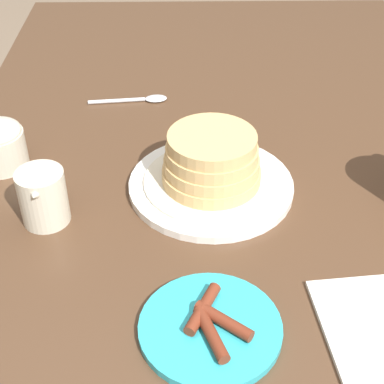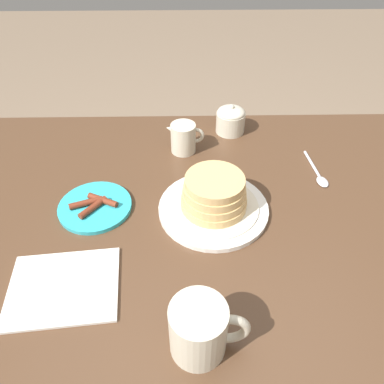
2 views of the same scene
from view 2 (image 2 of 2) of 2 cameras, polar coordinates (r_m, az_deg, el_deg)
name	(u,v)px [view 2 (image 2 of 2)]	position (r m, az deg, el deg)	size (l,w,h in m)	color
ground_plane	(210,366)	(1.41, 2.82, -25.02)	(8.00, 8.00, 0.00)	#7A6651
dining_table	(219,253)	(0.88, 4.14, -9.19)	(1.50, 0.87, 0.72)	#4C3321
pancake_plate	(214,199)	(0.80, 3.35, -1.07)	(0.24, 0.24, 0.09)	white
side_plate_bacon	(95,206)	(0.85, -14.57, -2.11)	(0.16, 0.16, 0.02)	#2DADBC
coffee_mug	(200,329)	(0.60, 1.29, -20.18)	(0.12, 0.09, 0.10)	beige
creamer_pitcher	(183,137)	(0.97, -1.36, 8.31)	(0.10, 0.06, 0.08)	beige
sugar_bowl	(231,119)	(1.06, 5.91, 10.96)	(0.08, 0.08, 0.08)	beige
napkin	(64,287)	(0.73, -18.98, -13.56)	(0.21, 0.17, 0.01)	silver
spoon	(318,175)	(0.96, 18.70, 2.49)	(0.03, 0.14, 0.01)	silver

